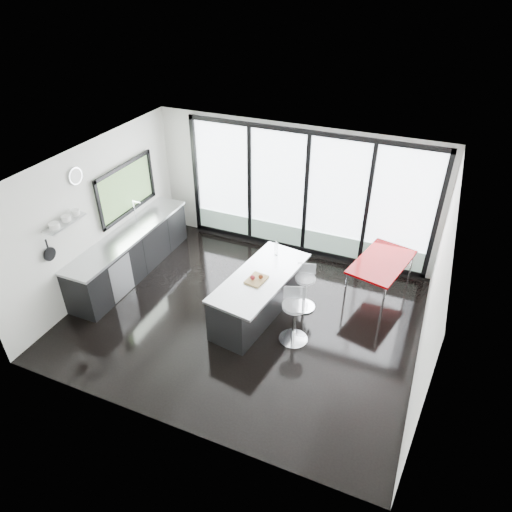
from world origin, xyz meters
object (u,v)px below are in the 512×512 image
at_px(bar_stool_near, 294,322).
at_px(red_table, 379,278).
at_px(island, 257,294).
at_px(bar_stool_far, 304,293).

height_order(bar_stool_near, red_table, bar_stool_near).
bearing_deg(island, bar_stool_far, 34.81).
relative_size(bar_stool_near, bar_stool_far, 1.14).
bearing_deg(bar_stool_near, red_table, 38.48).
distance_m(bar_stool_near, red_table, 2.11).
xyz_separation_m(bar_stool_far, red_table, (1.18, 0.92, 0.04)).
distance_m(island, bar_stool_far, 0.88).
relative_size(island, bar_stool_far, 3.28).
relative_size(island, bar_stool_near, 2.89).
bearing_deg(red_table, bar_stool_far, -141.96).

